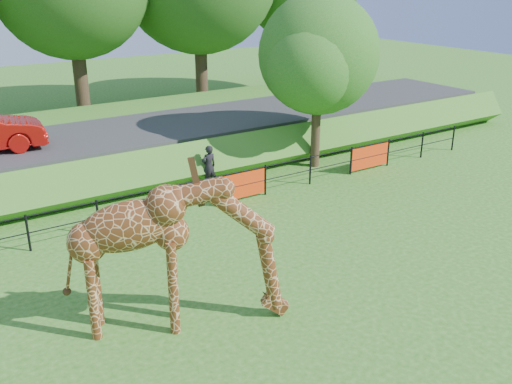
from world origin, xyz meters
TOP-DOWN VIEW (x-y plane):
  - ground at (0.00, 0.00)m, footprint 90.00×90.00m
  - giraffe at (-2.01, 2.44)m, footprint 4.74×2.79m
  - perimeter_fence at (0.00, 8.00)m, footprint 28.07×0.10m
  - embankment at (0.00, 15.50)m, footprint 40.00×9.00m
  - road at (0.00, 14.00)m, footprint 40.00×5.00m
  - visitor at (2.74, 9.80)m, footprint 0.59×0.40m
  - tree_east at (7.60, 9.63)m, footprint 5.40×4.71m

SIDE VIEW (x-z plane):
  - ground at x=0.00m, z-range 0.00..0.00m
  - perimeter_fence at x=0.00m, z-range 0.00..1.10m
  - embankment at x=0.00m, z-range 0.00..1.30m
  - visitor at x=2.74m, z-range 0.00..1.57m
  - road at x=0.00m, z-range 1.30..1.42m
  - giraffe at x=-2.01m, z-range 0.00..3.43m
  - tree_east at x=7.60m, z-range 0.90..7.66m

